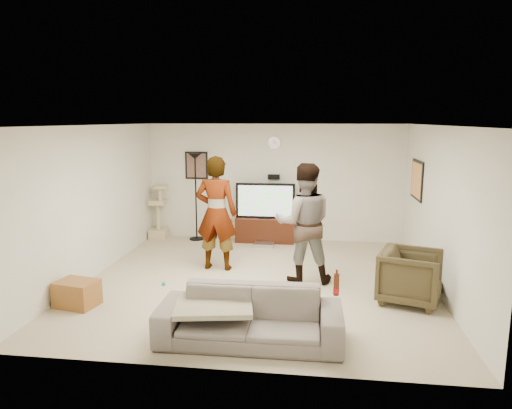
# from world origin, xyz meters

# --- Properties ---
(floor) EXTENTS (5.50, 5.50, 0.02)m
(floor) POSITION_xyz_m (0.00, 0.00, -0.01)
(floor) COLOR tan
(floor) RESTS_ON ground
(ceiling) EXTENTS (5.50, 5.50, 0.02)m
(ceiling) POSITION_xyz_m (0.00, 0.00, 2.51)
(ceiling) COLOR white
(ceiling) RESTS_ON wall_back
(wall_back) EXTENTS (5.50, 0.04, 2.50)m
(wall_back) POSITION_xyz_m (0.00, 2.75, 1.25)
(wall_back) COLOR silver
(wall_back) RESTS_ON floor
(wall_front) EXTENTS (5.50, 0.04, 2.50)m
(wall_front) POSITION_xyz_m (0.00, -2.75, 1.25)
(wall_front) COLOR silver
(wall_front) RESTS_ON floor
(wall_left) EXTENTS (0.04, 5.50, 2.50)m
(wall_left) POSITION_xyz_m (-2.75, 0.00, 1.25)
(wall_left) COLOR silver
(wall_left) RESTS_ON floor
(wall_right) EXTENTS (0.04, 5.50, 2.50)m
(wall_right) POSITION_xyz_m (2.75, 0.00, 1.25)
(wall_right) COLOR silver
(wall_right) RESTS_ON floor
(wall_clock) EXTENTS (0.26, 0.04, 0.26)m
(wall_clock) POSITION_xyz_m (0.00, 2.72, 2.10)
(wall_clock) COLOR silver
(wall_clock) RESTS_ON wall_back
(wall_speaker) EXTENTS (0.25, 0.10, 0.10)m
(wall_speaker) POSITION_xyz_m (0.00, 2.69, 1.38)
(wall_speaker) COLOR black
(wall_speaker) RESTS_ON wall_back
(picture_back) EXTENTS (0.42, 0.03, 0.52)m
(picture_back) POSITION_xyz_m (-1.70, 2.73, 1.60)
(picture_back) COLOR brown
(picture_back) RESTS_ON wall_back
(picture_right) EXTENTS (0.03, 0.78, 0.62)m
(picture_right) POSITION_xyz_m (2.73, 1.60, 1.50)
(picture_right) COLOR #E59549
(picture_right) RESTS_ON wall_right
(tv_stand) EXTENTS (1.25, 0.45, 0.52)m
(tv_stand) POSITION_xyz_m (-0.16, 2.50, 0.26)
(tv_stand) COLOR #33140A
(tv_stand) RESTS_ON floor
(console_box) EXTENTS (0.40, 0.30, 0.07)m
(console_box) POSITION_xyz_m (-0.14, 2.11, 0.04)
(console_box) COLOR #B8B8B9
(console_box) RESTS_ON floor
(tv) EXTENTS (1.25, 0.08, 0.74)m
(tv) POSITION_xyz_m (-0.16, 2.50, 0.89)
(tv) COLOR black
(tv) RESTS_ON tv_stand
(tv_screen) EXTENTS (1.15, 0.01, 0.65)m
(tv_screen) POSITION_xyz_m (-0.16, 2.46, 0.89)
(tv_screen) COLOR #41D81A
(tv_screen) RESTS_ON tv
(floor_lamp) EXTENTS (0.32, 0.32, 1.87)m
(floor_lamp) POSITION_xyz_m (-1.67, 2.49, 0.94)
(floor_lamp) COLOR black
(floor_lamp) RESTS_ON floor
(cat_tree) EXTENTS (0.41, 0.41, 1.19)m
(cat_tree) POSITION_xyz_m (-2.53, 2.50, 0.60)
(cat_tree) COLOR tan
(cat_tree) RESTS_ON floor
(person_left) EXTENTS (0.75, 0.52, 1.99)m
(person_left) POSITION_xyz_m (-0.80, 0.56, 0.99)
(person_left) COLOR #BBBBBB
(person_left) RESTS_ON floor
(person_right) EXTENTS (1.01, 0.82, 1.92)m
(person_right) POSITION_xyz_m (0.72, 0.11, 0.96)
(person_right) COLOR navy
(person_right) RESTS_ON floor
(sofa) EXTENTS (2.16, 0.87, 0.63)m
(sofa) POSITION_xyz_m (0.16, -2.09, 0.31)
(sofa) COLOR slate
(sofa) RESTS_ON floor
(throw_blanket) EXTENTS (1.01, 0.84, 0.06)m
(throw_blanket) POSITION_xyz_m (-0.27, -2.09, 0.42)
(throw_blanket) COLOR tan
(throw_blanket) RESTS_ON sofa
(beer_bottle) EXTENTS (0.06, 0.06, 0.25)m
(beer_bottle) POSITION_xyz_m (1.15, -2.09, 0.75)
(beer_bottle) COLOR #4F1E0E
(beer_bottle) RESTS_ON sofa
(armchair) EXTENTS (1.06, 1.04, 0.77)m
(armchair) POSITION_xyz_m (2.26, -0.59, 0.38)
(armchair) COLOR #3B331D
(armchair) RESTS_ON floor
(side_table) EXTENTS (0.61, 0.50, 0.37)m
(side_table) POSITION_xyz_m (-2.40, -1.34, 0.18)
(side_table) COLOR brown
(side_table) RESTS_ON floor
(toy_ball) EXTENTS (0.06, 0.06, 0.06)m
(toy_ball) POSITION_xyz_m (-1.46, -0.39, 0.03)
(toy_ball) COLOR #1D9679
(toy_ball) RESTS_ON floor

